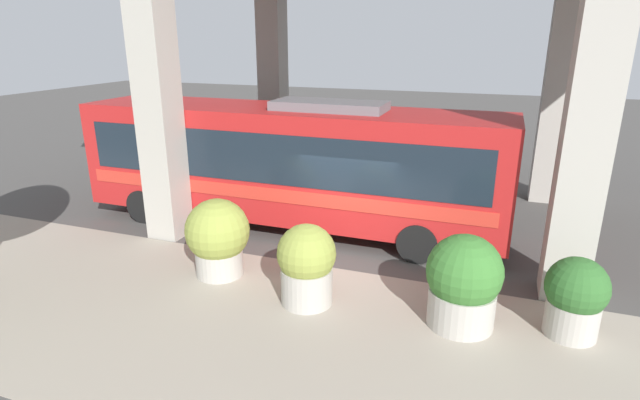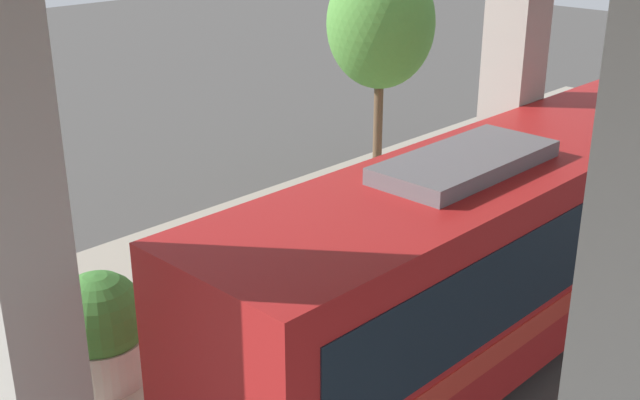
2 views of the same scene
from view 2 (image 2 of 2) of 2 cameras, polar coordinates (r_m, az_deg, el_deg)
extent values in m
plane|color=#474442|center=(13.90, -0.70, -10.01)|extent=(80.00, 80.00, 0.00)
cube|color=gray|center=(15.89, -8.42, -5.92)|extent=(6.00, 40.00, 0.02)
cube|color=#ADA89E|center=(9.25, -20.93, -1.93)|extent=(0.90, 0.90, 7.63)
cube|color=#ADA89E|center=(15.90, 13.54, 8.37)|extent=(0.90, 0.90, 7.63)
cube|color=#B21E1E|center=(13.26, 12.83, -2.74)|extent=(2.60, 12.05, 2.99)
cube|color=#19232D|center=(13.12, 12.96, -1.31)|extent=(2.64, 11.08, 1.32)
cube|color=red|center=(13.51, 12.63, -5.05)|extent=(2.64, 11.45, 0.36)
cube|color=slate|center=(11.72, 10.33, 2.70)|extent=(1.30, 3.01, 0.24)
cylinder|color=black|center=(17.78, 16.39, -1.80)|extent=(0.28, 1.00, 1.00)
cylinder|color=black|center=(11.96, -3.28, -13.02)|extent=(0.28, 1.00, 1.00)
cylinder|color=red|center=(14.59, 0.70, -6.76)|extent=(0.19, 0.19, 0.72)
sphere|color=red|center=(14.40, 0.70, -5.30)|extent=(0.18, 0.18, 0.18)
cylinder|color=red|center=(14.63, 0.30, -6.21)|extent=(0.11, 0.08, 0.08)
cylinder|color=red|center=(14.46, 1.10, -6.56)|extent=(0.11, 0.08, 0.08)
cylinder|color=#ADA89E|center=(13.17, -15.07, -10.91)|extent=(1.26, 1.26, 0.75)
sphere|color=#38722D|center=(12.78, -15.41, -7.99)|extent=(1.42, 1.42, 1.42)
sphere|color=orange|center=(12.71, -15.43, -9.28)|extent=(0.44, 0.44, 0.44)
cylinder|color=#ADA89E|center=(14.83, -5.34, -6.20)|extent=(1.07, 1.07, 0.80)
sphere|color=olive|center=(14.50, -5.44, -3.63)|extent=(1.21, 1.21, 1.21)
sphere|color=orange|center=(14.43, -5.39, -4.58)|extent=(0.38, 0.38, 0.38)
cylinder|color=#ADA89E|center=(16.00, 2.38, -4.13)|extent=(1.09, 1.09, 0.70)
sphere|color=olive|center=(15.69, 2.42, -1.64)|extent=(1.47, 1.47, 1.47)
sphere|color=#993F8C|center=(15.63, 2.51, -2.74)|extent=(0.38, 0.38, 0.38)
cylinder|color=brown|center=(20.68, 4.15, 5.69)|extent=(0.24, 0.24, 3.30)
ellipsoid|color=#4C8C38|center=(20.15, 4.34, 12.41)|extent=(2.67, 2.67, 3.21)
camera|label=1|loc=(19.45, -31.52, 12.81)|focal=28.00mm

